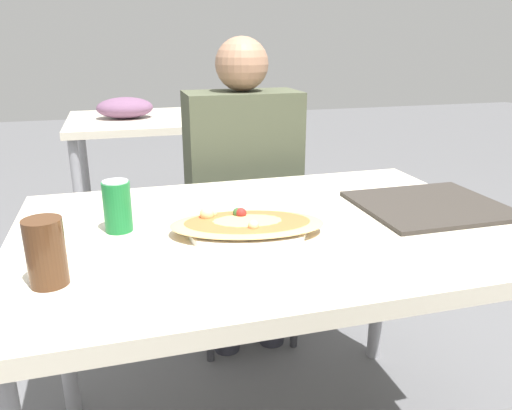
{
  "coord_description": "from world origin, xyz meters",
  "views": [
    {
      "loc": [
        -0.34,
        -1.11,
        1.18
      ],
      "look_at": [
        -0.03,
        -0.01,
        0.8
      ],
      "focal_mm": 35.0,
      "sensor_mm": 36.0,
      "label": 1
    }
  ],
  "objects_px": {
    "pizza_main": "(247,226)",
    "soda_can": "(117,206)",
    "drink_glass": "(46,252)",
    "dining_table": "(266,252)",
    "chair_far_seated": "(237,211)",
    "person_seated": "(244,173)"
  },
  "relations": [
    {
      "from": "soda_can",
      "to": "pizza_main",
      "type": "bearing_deg",
      "value": -19.1
    },
    {
      "from": "chair_far_seated",
      "to": "pizza_main",
      "type": "distance_m",
      "value": 0.84
    },
    {
      "from": "dining_table",
      "to": "drink_glass",
      "type": "xyz_separation_m",
      "value": [
        -0.48,
        -0.19,
        0.14
      ]
    },
    {
      "from": "pizza_main",
      "to": "chair_far_seated",
      "type": "bearing_deg",
      "value": 78.08
    },
    {
      "from": "chair_far_seated",
      "to": "pizza_main",
      "type": "xyz_separation_m",
      "value": [
        -0.17,
        -0.79,
        0.24
      ]
    },
    {
      "from": "soda_can",
      "to": "drink_glass",
      "type": "xyz_separation_m",
      "value": [
        -0.13,
        -0.25,
        0.0
      ]
    },
    {
      "from": "dining_table",
      "to": "drink_glass",
      "type": "distance_m",
      "value": 0.54
    },
    {
      "from": "person_seated",
      "to": "soda_can",
      "type": "distance_m",
      "value": 0.74
    },
    {
      "from": "drink_glass",
      "to": "dining_table",
      "type": "bearing_deg",
      "value": 21.11
    },
    {
      "from": "dining_table",
      "to": "pizza_main",
      "type": "relative_size",
      "value": 3.07
    },
    {
      "from": "dining_table",
      "to": "soda_can",
      "type": "height_order",
      "value": "soda_can"
    },
    {
      "from": "chair_far_seated",
      "to": "drink_glass",
      "type": "relative_size",
      "value": 6.87
    },
    {
      "from": "person_seated",
      "to": "soda_can",
      "type": "relative_size",
      "value": 9.51
    },
    {
      "from": "chair_far_seated",
      "to": "drink_glass",
      "type": "height_order",
      "value": "chair_far_seated"
    },
    {
      "from": "pizza_main",
      "to": "soda_can",
      "type": "bearing_deg",
      "value": 160.9
    },
    {
      "from": "pizza_main",
      "to": "drink_glass",
      "type": "bearing_deg",
      "value": -160.71
    },
    {
      "from": "pizza_main",
      "to": "soda_can",
      "type": "xyz_separation_m",
      "value": [
        -0.29,
        0.1,
        0.04
      ]
    },
    {
      "from": "soda_can",
      "to": "drink_glass",
      "type": "bearing_deg",
      "value": -117.99
    },
    {
      "from": "chair_far_seated",
      "to": "pizza_main",
      "type": "height_order",
      "value": "chair_far_seated"
    },
    {
      "from": "pizza_main",
      "to": "person_seated",
      "type": "bearing_deg",
      "value": 76.16
    },
    {
      "from": "dining_table",
      "to": "pizza_main",
      "type": "height_order",
      "value": "pizza_main"
    },
    {
      "from": "dining_table",
      "to": "drink_glass",
      "type": "height_order",
      "value": "drink_glass"
    }
  ]
}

